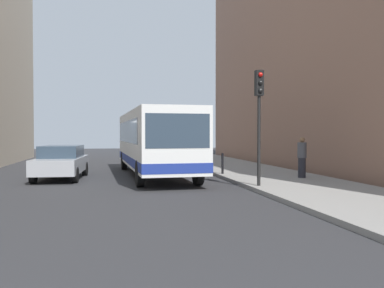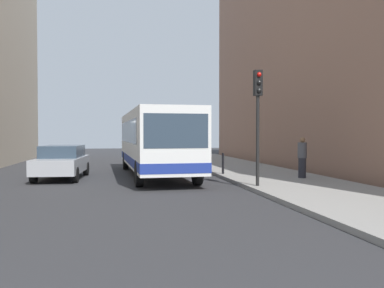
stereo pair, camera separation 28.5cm
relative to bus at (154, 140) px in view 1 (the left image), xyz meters
name	(u,v)px [view 1 (the left image)]	position (x,y,z in m)	size (l,w,h in m)	color
ground_plane	(151,182)	(-0.41, -2.66, -1.73)	(80.00, 80.00, 0.00)	#2D2D30
sidewalk	(274,178)	(4.99, -2.66, -1.65)	(4.40, 40.00, 0.15)	gray
building_right	(349,30)	(11.09, 1.34, 6.11)	(7.00, 32.00, 15.67)	#936B56
bus	(154,140)	(0.00, 0.00, 0.00)	(2.98, 11.12, 3.00)	white
car_beside_bus	(61,161)	(-4.16, -0.67, -0.94)	(2.11, 4.52, 1.48)	#A5A8AD
traffic_light	(259,105)	(3.14, -5.67, 1.28)	(0.28, 0.33, 4.10)	black
bollard_near	(223,164)	(3.04, -1.25, -1.10)	(0.11, 0.11, 0.95)	black
bollard_mid	(208,160)	(3.04, 1.62, -1.10)	(0.11, 0.11, 0.95)	black
pedestrian_near_signal	(302,157)	(5.87, -3.51, -0.72)	(0.38, 0.38, 1.72)	#26262D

